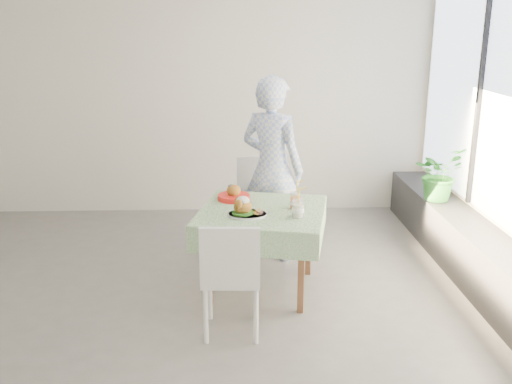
{
  "coord_description": "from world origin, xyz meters",
  "views": [
    {
      "loc": [
        0.62,
        -4.48,
        2.24
      ],
      "look_at": [
        0.8,
        0.22,
        0.88
      ],
      "focal_mm": 40.0,
      "sensor_mm": 36.0,
      "label": 1
    }
  ],
  "objects_px": {
    "diner": "(272,168)",
    "main_dish": "(245,209)",
    "juice_cup_orange": "(295,201)",
    "cafe_table": "(262,240)",
    "chair_far": "(263,225)",
    "potted_plant": "(439,174)",
    "chair_near": "(232,298)"
  },
  "relations": [
    {
      "from": "diner",
      "to": "main_dish",
      "type": "bearing_deg",
      "value": 107.38
    },
    {
      "from": "juice_cup_orange",
      "to": "diner",
      "type": "bearing_deg",
      "value": 101.1
    },
    {
      "from": "cafe_table",
      "to": "main_dish",
      "type": "relative_size",
      "value": 3.76
    },
    {
      "from": "chair_far",
      "to": "juice_cup_orange",
      "type": "relative_size",
      "value": 3.39
    },
    {
      "from": "chair_far",
      "to": "main_dish",
      "type": "bearing_deg",
      "value": -101.38
    },
    {
      "from": "cafe_table",
      "to": "potted_plant",
      "type": "distance_m",
      "value": 2.17
    },
    {
      "from": "juice_cup_orange",
      "to": "potted_plant",
      "type": "distance_m",
      "value": 1.89
    },
    {
      "from": "main_dish",
      "to": "potted_plant",
      "type": "relative_size",
      "value": 0.58
    },
    {
      "from": "cafe_table",
      "to": "main_dish",
      "type": "height_order",
      "value": "main_dish"
    },
    {
      "from": "cafe_table",
      "to": "juice_cup_orange",
      "type": "distance_m",
      "value": 0.45
    },
    {
      "from": "chair_near",
      "to": "juice_cup_orange",
      "type": "relative_size",
      "value": 3.13
    },
    {
      "from": "cafe_table",
      "to": "potted_plant",
      "type": "height_order",
      "value": "potted_plant"
    },
    {
      "from": "cafe_table",
      "to": "potted_plant",
      "type": "relative_size",
      "value": 2.17
    },
    {
      "from": "chair_near",
      "to": "potted_plant",
      "type": "bearing_deg",
      "value": 39.19
    },
    {
      "from": "chair_far",
      "to": "potted_plant",
      "type": "xyz_separation_m",
      "value": [
        1.83,
        0.16,
        0.48
      ]
    },
    {
      "from": "main_dish",
      "to": "juice_cup_orange",
      "type": "height_order",
      "value": "juice_cup_orange"
    },
    {
      "from": "cafe_table",
      "to": "juice_cup_orange",
      "type": "xyz_separation_m",
      "value": [
        0.29,
        0.01,
        0.35
      ]
    },
    {
      "from": "main_dish",
      "to": "potted_plant",
      "type": "xyz_separation_m",
      "value": [
        2.04,
        1.18,
        -0.01
      ]
    },
    {
      "from": "chair_far",
      "to": "juice_cup_orange",
      "type": "distance_m",
      "value": 1.01
    },
    {
      "from": "main_dish",
      "to": "chair_near",
      "type": "bearing_deg",
      "value": -101.21
    },
    {
      "from": "main_dish",
      "to": "cafe_table",
      "type": "bearing_deg",
      "value": 47.95
    },
    {
      "from": "cafe_table",
      "to": "main_dish",
      "type": "xyz_separation_m",
      "value": [
        -0.15,
        -0.16,
        0.34
      ]
    },
    {
      "from": "diner",
      "to": "juice_cup_orange",
      "type": "distance_m",
      "value": 0.8
    },
    {
      "from": "chair_far",
      "to": "main_dish",
      "type": "xyz_separation_m",
      "value": [
        -0.2,
        -1.01,
        0.49
      ]
    },
    {
      "from": "juice_cup_orange",
      "to": "chair_near",
      "type": "bearing_deg",
      "value": -126.19
    },
    {
      "from": "juice_cup_orange",
      "to": "potted_plant",
      "type": "xyz_separation_m",
      "value": [
        1.6,
        1.0,
        -0.03
      ]
    },
    {
      "from": "cafe_table",
      "to": "chair_near",
      "type": "xyz_separation_m",
      "value": [
        -0.26,
        -0.74,
        -0.18
      ]
    },
    {
      "from": "diner",
      "to": "main_dish",
      "type": "height_order",
      "value": "diner"
    },
    {
      "from": "chair_near",
      "to": "main_dish",
      "type": "height_order",
      "value": "main_dish"
    },
    {
      "from": "chair_far",
      "to": "potted_plant",
      "type": "height_order",
      "value": "potted_plant"
    },
    {
      "from": "chair_far",
      "to": "potted_plant",
      "type": "bearing_deg",
      "value": 5.12
    },
    {
      "from": "juice_cup_orange",
      "to": "potted_plant",
      "type": "height_order",
      "value": "potted_plant"
    }
  ]
}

